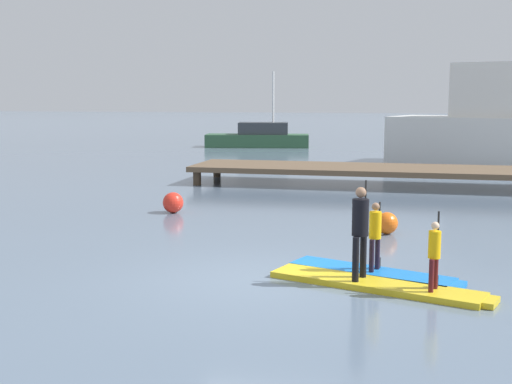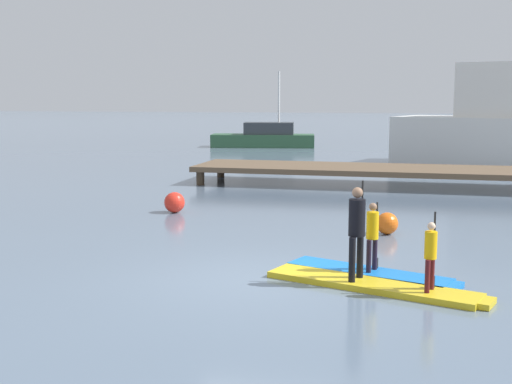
# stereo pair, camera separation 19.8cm
# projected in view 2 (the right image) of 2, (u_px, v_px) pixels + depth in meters

# --- Properties ---
(ground_plane) EXTENTS (240.00, 240.00, 0.00)m
(ground_plane) POSITION_uv_depth(u_px,v_px,m) (256.00, 279.00, 11.19)
(ground_plane) COLOR slate
(paddleboard_near) EXTENTS (3.01, 1.59, 0.10)m
(paddleboard_near) POSITION_uv_depth(u_px,v_px,m) (372.00, 274.00, 11.36)
(paddleboard_near) COLOR blue
(paddleboard_near) RESTS_ON ground
(paddler_child_solo) EXTENTS (0.26, 0.39, 1.17)m
(paddler_child_solo) POSITION_uv_depth(u_px,v_px,m) (373.00, 233.00, 11.27)
(paddler_child_solo) COLOR black
(paddler_child_solo) RESTS_ON paddleboard_near
(paddleboard_far) EXTENTS (3.62, 1.72, 0.10)m
(paddleboard_far) POSITION_uv_depth(u_px,v_px,m) (375.00, 286.00, 10.64)
(paddleboard_far) COLOR gold
(paddleboard_far) RESTS_ON ground
(paddler_adult) EXTENTS (0.34, 0.47, 1.59)m
(paddler_adult) POSITION_uv_depth(u_px,v_px,m) (357.00, 227.00, 10.70)
(paddler_adult) COLOR black
(paddler_adult) RESTS_ON paddleboard_far
(paddler_child_front) EXTENTS (0.24, 0.37, 1.20)m
(paddler_child_front) POSITION_uv_depth(u_px,v_px,m) (431.00, 253.00, 10.10)
(paddler_child_front) COLOR #4C1419
(paddler_child_front) RESTS_ON paddleboard_far
(motor_boat_small_navy) EXTENTS (6.46, 2.92, 4.56)m
(motor_boat_small_navy) POSITION_uv_depth(u_px,v_px,m) (265.00, 137.00, 40.78)
(motor_boat_small_navy) COLOR #2D5638
(motor_boat_small_navy) RESTS_ON ground
(floating_dock) EXTENTS (11.84, 3.03, 0.65)m
(floating_dock) POSITION_uv_depth(u_px,v_px,m) (367.00, 170.00, 22.99)
(floating_dock) COLOR brown
(floating_dock) RESTS_ON ground
(mooring_buoy_near) EXTENTS (0.49, 0.49, 0.49)m
(mooring_buoy_near) POSITION_uv_depth(u_px,v_px,m) (387.00, 223.00, 14.85)
(mooring_buoy_near) COLOR orange
(mooring_buoy_near) RESTS_ON ground
(mooring_buoy_mid) EXTENTS (0.55, 0.55, 0.55)m
(mooring_buoy_mid) POSITION_uv_depth(u_px,v_px,m) (175.00, 202.00, 17.63)
(mooring_buoy_mid) COLOR red
(mooring_buoy_mid) RESTS_ON ground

